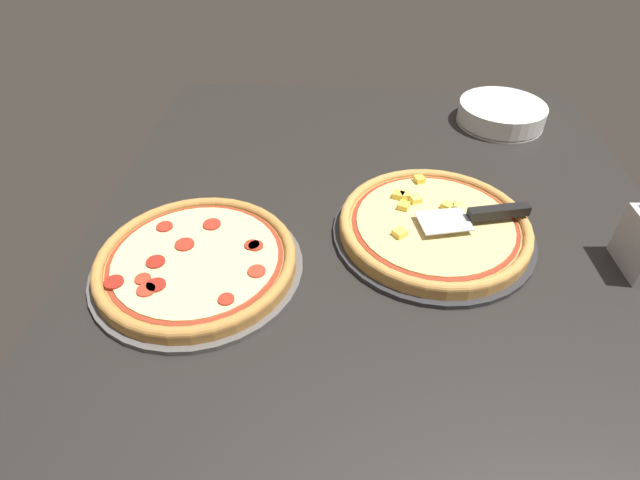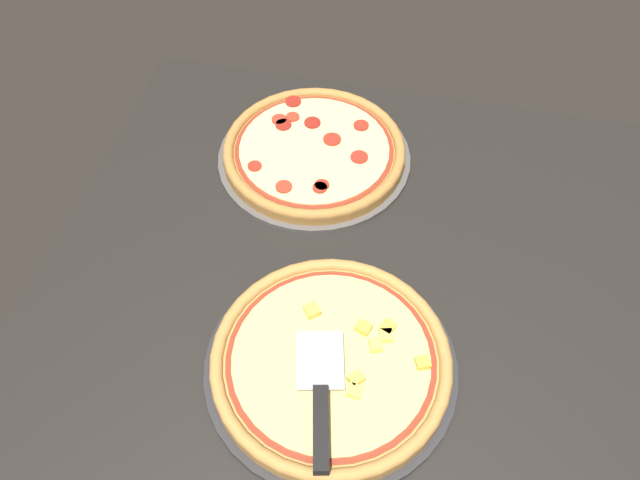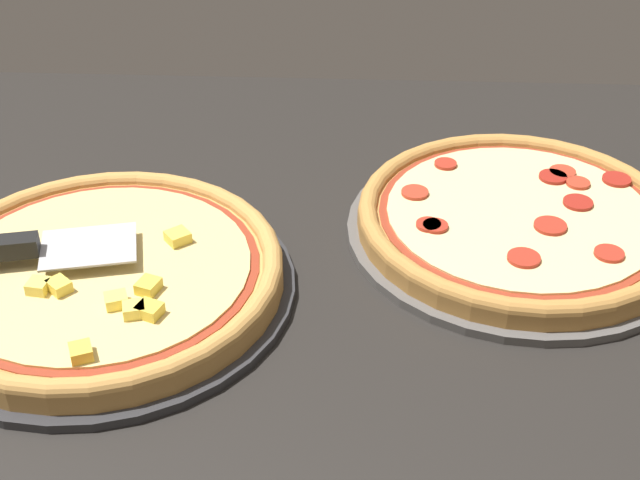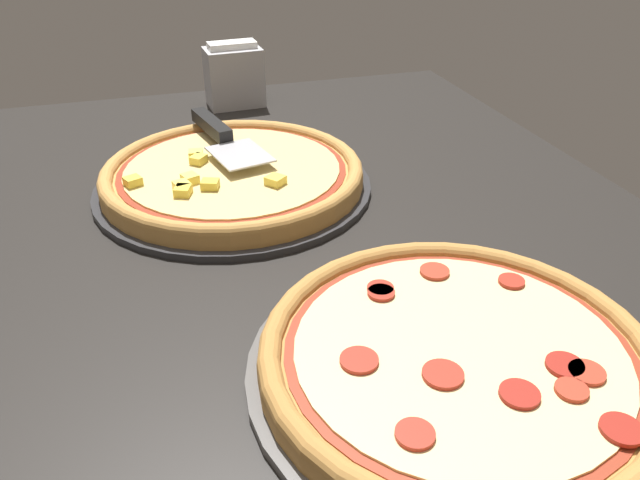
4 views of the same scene
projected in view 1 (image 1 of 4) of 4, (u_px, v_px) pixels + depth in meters
The scene contains 7 objects.
ground_plane at pixel (378, 217), 107.48cm from camera, with size 124.67×117.70×3.60cm, color black.
pizza_pan_front at pixel (433, 233), 99.67cm from camera, with size 39.88×39.88×1.00cm, color #2D2D30.
pizza_front at pixel (434, 225), 98.30cm from camera, with size 37.49×37.49×3.69cm.
pizza_pan_back at pixel (198, 268), 92.07cm from camera, with size 38.81×38.81×1.00cm, color #565451.
pizza_back at pixel (196, 260), 90.77cm from camera, with size 36.48×36.48×2.92cm.
serving_spatula at pixel (486, 214), 96.33cm from camera, with size 9.46×22.38×2.00cm.
plate_stack at pixel (501, 114), 134.31cm from camera, with size 22.85×22.85×5.60cm.
Camera 1 is at (-85.47, 7.36, 64.33)cm, focal length 28.00 mm.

